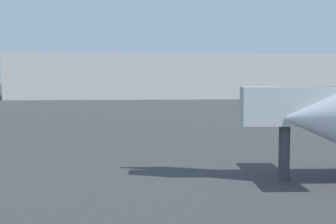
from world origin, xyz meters
TOP-DOWN VIEW (x-y plane):
  - terminal_building at (15.97, 125.95)m, footprint 89.14×21.79m

SIDE VIEW (x-z plane):
  - terminal_building at x=15.97m, z-range 0.00..11.81m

